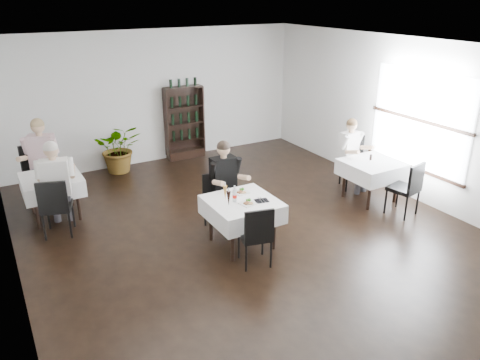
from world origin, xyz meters
name	(u,v)px	position (x,y,z in m)	size (l,w,h in m)	color
room_shell	(259,152)	(0.00, 0.00, 1.50)	(9.00, 9.00, 9.00)	black
window_right	(419,123)	(3.48, 0.00, 1.50)	(0.06, 2.30, 1.85)	white
wine_shelf	(185,123)	(0.60, 4.31, 0.85)	(0.90, 0.28, 1.75)	black
main_table	(242,209)	(-0.30, 0.00, 0.62)	(1.03, 1.03, 0.77)	black
left_table	(52,184)	(-2.70, 2.50, 0.62)	(0.98, 0.98, 0.77)	black
right_table	(371,169)	(2.70, 0.30, 0.62)	(0.98, 0.98, 0.77)	black
potted_tree	(119,148)	(-1.04, 4.15, 0.55)	(0.99, 0.86, 1.10)	#25571E
main_chair_far	(217,198)	(-0.36, 0.73, 0.54)	(0.49, 0.50, 0.95)	black
main_chair_near	(257,233)	(-0.43, -0.64, 0.54)	(0.52, 0.52, 0.95)	black
left_chair_far	(40,170)	(-2.79, 3.23, 0.66)	(0.65, 0.66, 1.15)	black
left_chair_near	(55,204)	(-2.78, 1.72, 0.58)	(0.58, 0.58, 1.01)	black
right_chair_far	(353,158)	(2.88, 0.99, 0.60)	(0.63, 0.63, 1.04)	black
right_chair_near	(408,186)	(2.77, -0.54, 0.58)	(0.55, 0.55, 1.01)	black
diner_main	(226,178)	(-0.21, 0.70, 0.87)	(0.57, 0.57, 1.51)	#404047
diner_left_far	(41,156)	(-2.74, 3.13, 0.96)	(0.74, 0.78, 1.65)	#404047
diner_left_near	(56,179)	(-2.68, 1.96, 0.92)	(0.65, 0.68, 1.58)	#404047
diner_right_far	(352,149)	(2.74, 0.90, 0.84)	(0.59, 0.61, 1.45)	#404047
plate_far	(241,192)	(-0.17, 0.26, 0.79)	(0.24, 0.24, 0.07)	white
plate_near	(248,203)	(-0.28, -0.15, 0.79)	(0.25, 0.25, 0.07)	white
pilsner_dark	(229,198)	(-0.57, -0.06, 0.89)	(0.07, 0.07, 0.29)	black
pilsner_lager	(225,193)	(-0.51, 0.16, 0.89)	(0.07, 0.07, 0.28)	#B67D2E
coke_bottle	(235,195)	(-0.42, 0.01, 0.88)	(0.07, 0.07, 0.27)	silver
napkin_cutlery	(262,201)	(-0.05, -0.17, 0.78)	(0.23, 0.22, 0.02)	black
pepper_mill	(371,157)	(2.75, 0.40, 0.82)	(0.04, 0.04, 0.11)	black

